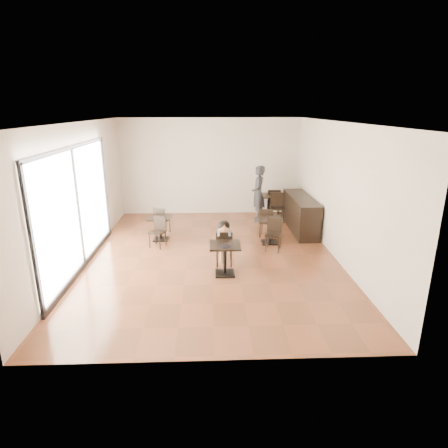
{
  "coord_description": "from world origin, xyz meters",
  "views": [
    {
      "loc": [
        -0.04,
        -8.58,
        3.5
      ],
      "look_at": [
        0.28,
        -0.56,
        1.0
      ],
      "focal_mm": 30.0,
      "sensor_mm": 36.0,
      "label": 1
    }
  ],
  "objects_px": {
    "cafe_table_mid": "(270,231)",
    "chair_left_b": "(157,232)",
    "chair_mid_a": "(267,222)",
    "chair_back_a": "(273,203)",
    "child_chair": "(224,247)",
    "adult_patron": "(258,194)",
    "child_table": "(225,259)",
    "cafe_table_back": "(270,206)",
    "chair_left_a": "(162,220)",
    "chair_back_b": "(277,208)",
    "chair_mid_b": "(273,235)",
    "cafe_table_left": "(160,228)",
    "child": "(224,243)"
  },
  "relations": [
    {
      "from": "chair_left_a",
      "to": "chair_left_b",
      "type": "height_order",
      "value": "same"
    },
    {
      "from": "chair_mid_a",
      "to": "chair_left_b",
      "type": "distance_m",
      "value": 3.07
    },
    {
      "from": "chair_mid_a",
      "to": "chair_back_a",
      "type": "height_order",
      "value": "chair_back_a"
    },
    {
      "from": "cafe_table_mid",
      "to": "chair_left_b",
      "type": "height_order",
      "value": "chair_left_b"
    },
    {
      "from": "cafe_table_back",
      "to": "chair_mid_a",
      "type": "xyz_separation_m",
      "value": [
        -0.37,
        -1.86,
        0.03
      ]
    },
    {
      "from": "cafe_table_mid",
      "to": "adult_patron",
      "type": "bearing_deg",
      "value": 91.65
    },
    {
      "from": "child_chair",
      "to": "chair_back_b",
      "type": "relative_size",
      "value": 0.9
    },
    {
      "from": "cafe_table_back",
      "to": "cafe_table_left",
      "type": "bearing_deg",
      "value": -148.6
    },
    {
      "from": "child_table",
      "to": "cafe_table_back",
      "type": "distance_m",
      "value": 4.66
    },
    {
      "from": "chair_mid_b",
      "to": "chair_left_a",
      "type": "height_order",
      "value": "chair_mid_b"
    },
    {
      "from": "chair_left_b",
      "to": "chair_back_b",
      "type": "bearing_deg",
      "value": 53.33
    },
    {
      "from": "child_table",
      "to": "cafe_table_left",
      "type": "height_order",
      "value": "child_table"
    },
    {
      "from": "cafe_table_mid",
      "to": "chair_left_b",
      "type": "bearing_deg",
      "value": -176.45
    },
    {
      "from": "child_chair",
      "to": "chair_back_b",
      "type": "distance_m",
      "value": 3.73
    },
    {
      "from": "cafe_table_mid",
      "to": "chair_left_a",
      "type": "height_order",
      "value": "chair_left_a"
    },
    {
      "from": "chair_back_a",
      "to": "cafe_table_mid",
      "type": "bearing_deg",
      "value": 82.95
    },
    {
      "from": "adult_patron",
      "to": "chair_back_b",
      "type": "height_order",
      "value": "adult_patron"
    },
    {
      "from": "chair_mid_a",
      "to": "chair_back_b",
      "type": "distance_m",
      "value": 1.41
    },
    {
      "from": "adult_patron",
      "to": "chair_back_a",
      "type": "xyz_separation_m",
      "value": [
        0.58,
        0.5,
        -0.42
      ]
    },
    {
      "from": "cafe_table_mid",
      "to": "cafe_table_back",
      "type": "xyz_separation_m",
      "value": [
        0.37,
        2.41,
        0.04
      ]
    },
    {
      "from": "child_table",
      "to": "child",
      "type": "relative_size",
      "value": 0.66
    },
    {
      "from": "child_chair",
      "to": "chair_mid_b",
      "type": "relative_size",
      "value": 1.0
    },
    {
      "from": "cafe_table_back",
      "to": "chair_back_a",
      "type": "relative_size",
      "value": 0.83
    },
    {
      "from": "cafe_table_back",
      "to": "chair_back_a",
      "type": "height_order",
      "value": "chair_back_a"
    },
    {
      "from": "cafe_table_mid",
      "to": "chair_back_b",
      "type": "height_order",
      "value": "chair_back_b"
    },
    {
      "from": "cafe_table_back",
      "to": "chair_back_b",
      "type": "bearing_deg",
      "value": -74.01
    },
    {
      "from": "cafe_table_back",
      "to": "chair_back_b",
      "type": "height_order",
      "value": "chair_back_b"
    },
    {
      "from": "child_table",
      "to": "chair_mid_a",
      "type": "relative_size",
      "value": 0.83
    },
    {
      "from": "chair_back_a",
      "to": "chair_left_b",
      "type": "bearing_deg",
      "value": 42.88
    },
    {
      "from": "cafe_table_mid",
      "to": "chair_mid_a",
      "type": "xyz_separation_m",
      "value": [
        0.0,
        0.55,
        0.07
      ]
    },
    {
      "from": "chair_mid_a",
      "to": "chair_mid_b",
      "type": "distance_m",
      "value": 1.1
    },
    {
      "from": "child_chair",
      "to": "adult_patron",
      "type": "height_order",
      "value": "adult_patron"
    },
    {
      "from": "child",
      "to": "chair_mid_a",
      "type": "height_order",
      "value": "child"
    },
    {
      "from": "cafe_table_mid",
      "to": "child_chair",
      "type": "bearing_deg",
      "value": -132.65
    },
    {
      "from": "chair_mid_b",
      "to": "chair_left_a",
      "type": "bearing_deg",
      "value": 171.22
    },
    {
      "from": "cafe_table_mid",
      "to": "chair_left_a",
      "type": "distance_m",
      "value": 3.12
    },
    {
      "from": "chair_back_b",
      "to": "child_chair",
      "type": "bearing_deg",
      "value": -114.81
    },
    {
      "from": "cafe_table_left",
      "to": "chair_mid_b",
      "type": "distance_m",
      "value": 3.12
    },
    {
      "from": "adult_patron",
      "to": "chair_left_b",
      "type": "distance_m",
      "value": 3.74
    },
    {
      "from": "child_table",
      "to": "cafe_table_back",
      "type": "xyz_separation_m",
      "value": [
        1.66,
        4.36,
        0.04
      ]
    },
    {
      "from": "chair_mid_b",
      "to": "chair_left_a",
      "type": "relative_size",
      "value": 1.05
    },
    {
      "from": "cafe_table_back",
      "to": "chair_back_b",
      "type": "xyz_separation_m",
      "value": [
        0.16,
        -0.55,
        0.08
      ]
    },
    {
      "from": "chair_mid_b",
      "to": "chair_back_b",
      "type": "relative_size",
      "value": 0.89
    },
    {
      "from": "chair_left_b",
      "to": "chair_back_a",
      "type": "xyz_separation_m",
      "value": [
        3.5,
        2.8,
        0.07
      ]
    },
    {
      "from": "child_table",
      "to": "chair_left_a",
      "type": "distance_m",
      "value": 3.33
    },
    {
      "from": "child_chair",
      "to": "chair_left_b",
      "type": "distance_m",
      "value": 2.08
    },
    {
      "from": "adult_patron",
      "to": "chair_back_a",
      "type": "distance_m",
      "value": 0.88
    },
    {
      "from": "child_table",
      "to": "chair_mid_a",
      "type": "xyz_separation_m",
      "value": [
        1.29,
        2.5,
        0.07
      ]
    },
    {
      "from": "chair_mid_a",
      "to": "chair_back_a",
      "type": "distance_m",
      "value": 2.13
    },
    {
      "from": "cafe_table_back",
      "to": "chair_mid_a",
      "type": "distance_m",
      "value": 1.89
    }
  ]
}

